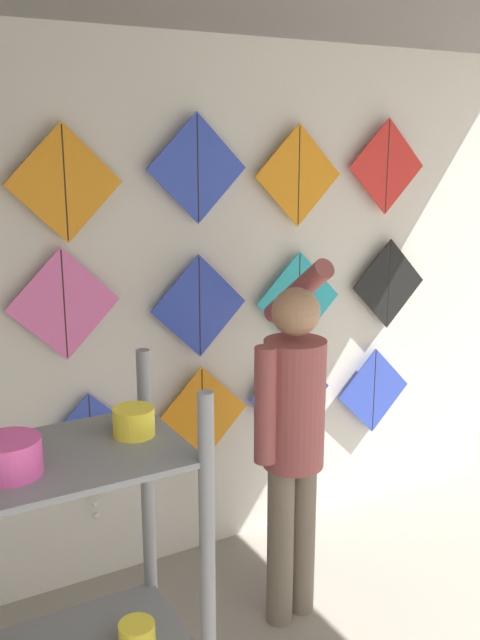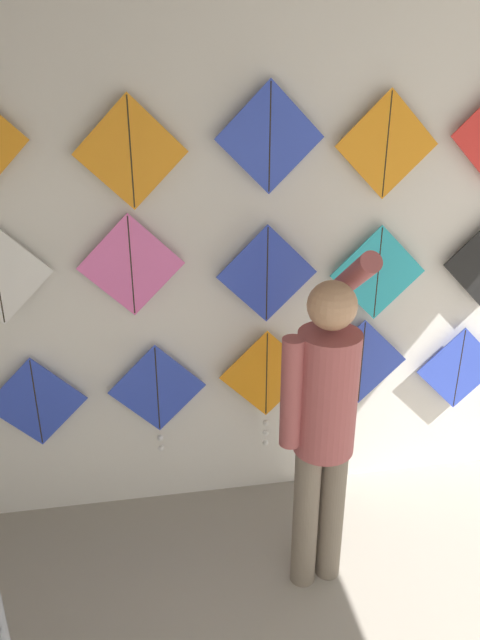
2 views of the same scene
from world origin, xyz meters
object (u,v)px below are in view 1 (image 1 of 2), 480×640
Objects in this scene: kite_8 at (299,299)px; kite_11 at (65,183)px; kite_9 at (389,284)px; kite_12 at (198,169)px; kite_3 at (290,393)px; kite_6 at (64,304)px; kite_7 at (199,306)px; kite_1 at (91,449)px; shopkeeper at (292,427)px; kite_14 at (387,167)px; kite_2 at (202,422)px; kite_4 at (374,391)px; kite_13 at (299,176)px.

kite_11 is (-1.30, 0.00, 0.68)m from kite_8.
kite_12 is at bearing 180.00° from kite_9.
kite_6 is at bearing 180.00° from kite_3.
kite_1 is at bearing -179.94° from kite_7.
kite_7 is at bearing 0.00° from kite_11.
shopkeeper is 3.22× the size of kite_14.
kite_1 is at bearing -179.97° from kite_3.
kite_7 is at bearing 180.00° from kite_14.
kite_7 is at bearing 180.00° from kite_9.
kite_3 is (0.44, 0.69, -0.14)m from shopkeeper.
kite_2 is 1.35m from kite_12.
kite_2 is (-0.13, 0.69, -0.20)m from shopkeeper.
kite_7 is at bearing 180.00° from kite_4.
kite_9 is at bearing 0.00° from kite_13.
kite_11 is 1.00× the size of kite_14.
shopkeeper reaches higher than kite_8.
shopkeeper is 1.39m from kite_13.
kite_8 is (0.05, 0.00, 0.55)m from kite_3.
kite_3 is 0.82m from kite_7.
kite_3 is 1.00× the size of kite_8.
shopkeeper is 1.22m from kite_6.
kite_14 is (1.84, 0.00, 1.36)m from kite_1.
kite_11 is 1.00× the size of kite_12.
kite_14 is at bearing 0.00° from kite_13.
shopkeeper is 3.22× the size of kite_3.
kite_1 is 1.25× the size of kite_11.
kite_13 reaches higher than kite_2.
kite_2 is 1.38× the size of kite_14.
kite_9 is at bearing 0.00° from kite_4.
kite_12 is (0.00, 0.00, 0.71)m from kite_7.
kite_11 is at bearing 180.00° from kite_9.
kite_8 reaches higher than kite_3.
kite_2 is 1.38× the size of kite_13.
kite_13 is 0.62m from kite_14.
kite_8 is (1.33, 0.00, -0.12)m from kite_6.
kite_11 is 1.28m from kite_13.
shopkeeper is 1.35m from kite_12.
kite_11 is 0.68m from kite_12.
kite_7 is at bearing 180.00° from kite_13.
kite_8 is (0.49, 0.69, 0.42)m from shopkeeper.
kite_14 is at bearing 0.00° from kite_7.
kite_8 is at bearing 0.00° from kite_13.
kite_3 is 0.91m from kite_9.
kite_12 reaches higher than kite_11.
kite_2 is 1.38× the size of kite_7.
shopkeeper reaches higher than kite_3.
kite_11 is at bearing 180.00° from kite_7.
kite_4 is at bearing 180.00° from kite_14.
kite_6 is 0.72m from kite_7.
kite_3 is 1.00× the size of kite_12.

